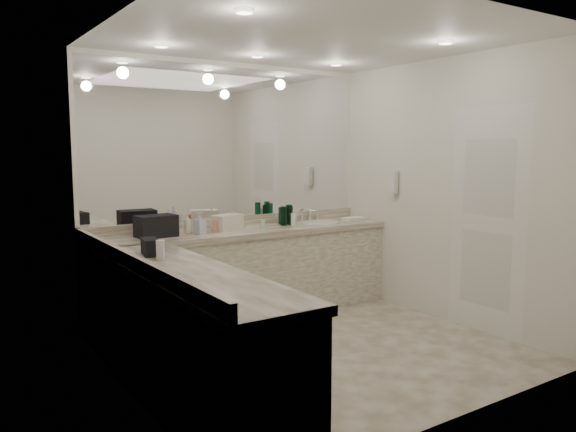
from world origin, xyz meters
TOP-DOWN VIEW (x-y plane):
  - floor at (0.00, 0.00)m, footprint 3.20×3.20m
  - ceiling at (0.00, 0.00)m, footprint 3.20×3.20m
  - wall_back at (0.00, 1.50)m, footprint 3.20×0.02m
  - wall_left at (-1.60, 0.00)m, footprint 0.02×3.00m
  - wall_right at (1.60, 0.00)m, footprint 0.02×3.00m
  - vanity_back_base at (0.00, 1.20)m, footprint 3.20×0.60m
  - vanity_back_top at (0.00, 1.19)m, footprint 3.20×0.64m
  - vanity_left_base at (-1.30, -0.30)m, footprint 0.60×2.40m
  - vanity_left_top at (-1.29, -0.30)m, footprint 0.64×2.42m
  - backsplash_back at (0.00, 1.48)m, footprint 3.20×0.04m
  - backsplash_left at (-1.58, 0.00)m, footprint 0.04×3.00m
  - mirror_back at (0.00, 1.49)m, footprint 3.12×0.01m
  - mirror_left at (-1.59, 0.00)m, footprint 0.01×2.92m
  - sink at (0.95, 1.20)m, footprint 0.44×0.44m
  - faucet at (0.95, 1.41)m, footprint 0.24×0.16m
  - wall_phone at (1.56, 0.70)m, footprint 0.06×0.10m
  - door at (1.59, -0.50)m, footprint 0.02×0.82m
  - black_toiletry_bag at (-0.94, 1.22)m, footprint 0.38×0.25m
  - black_bag_spill at (-1.30, 0.39)m, footprint 0.15×0.26m
  - cream_cosmetic_case at (-0.20, 1.22)m, footprint 0.33×0.25m
  - hand_towel at (1.35, 1.12)m, footprint 0.24×0.17m
  - lotion_left at (-1.30, 0.17)m, footprint 0.06×0.06m
  - soap_bottle_a at (-0.62, 1.25)m, footprint 0.08×0.08m
  - soap_bottle_b at (-0.53, 1.16)m, footprint 0.12×0.12m
  - soap_bottle_c at (-0.12, 1.25)m, footprint 0.18×0.18m
  - green_bottle_0 at (0.51, 1.32)m, footprint 0.07×0.07m
  - green_bottle_1 at (0.47, 1.22)m, footprint 0.07×0.07m
  - green_bottle_2 at (0.59, 1.28)m, footprint 0.07×0.07m
  - green_bottle_3 at (0.57, 1.26)m, footprint 0.06×0.06m
  - amenity_bottle_0 at (-0.48, 1.26)m, footprint 0.04×0.04m
  - amenity_bottle_1 at (-0.24, 1.22)m, footprint 0.05×0.05m
  - amenity_bottle_2 at (-0.04, 1.31)m, footprint 0.06×0.06m
  - amenity_bottle_3 at (0.56, 1.16)m, footprint 0.06×0.06m
  - amenity_bottle_4 at (0.19, 1.19)m, footprint 0.05×0.05m
  - amenity_bottle_5 at (-0.00, 1.27)m, footprint 0.04×0.04m
  - amenity_bottle_6 at (-0.75, 1.29)m, footprint 0.05×0.05m
  - amenity_bottle_7 at (-0.36, 1.17)m, footprint 0.04×0.04m

SIDE VIEW (x-z plane):
  - floor at x=0.00m, z-range 0.00..0.00m
  - vanity_back_base at x=0.00m, z-range 0.00..0.84m
  - vanity_left_base at x=-1.30m, z-range 0.00..0.84m
  - vanity_back_top at x=0.00m, z-range 0.84..0.90m
  - vanity_left_top at x=-1.29m, z-range 0.84..0.90m
  - sink at x=0.95m, z-range 0.88..0.91m
  - hand_towel at x=1.35m, z-range 0.90..0.94m
  - amenity_bottle_5 at x=0.00m, z-range 0.90..0.97m
  - amenity_bottle_4 at x=0.19m, z-range 0.90..0.98m
  - amenity_bottle_6 at x=-0.75m, z-range 0.90..0.99m
  - backsplash_back at x=0.00m, z-range 0.90..1.00m
  - backsplash_left at x=-1.58m, z-range 0.90..1.00m
  - amenity_bottle_2 at x=-0.04m, z-range 0.90..1.01m
  - amenity_bottle_7 at x=-0.36m, z-range 0.90..1.02m
  - amenity_bottle_1 at x=-0.24m, z-range 0.90..1.03m
  - amenity_bottle_3 at x=0.56m, z-range 0.90..1.03m
  - black_bag_spill at x=-1.30m, z-range 0.90..1.03m
  - faucet at x=0.95m, z-range 0.90..1.04m
  - amenity_bottle_0 at x=-0.48m, z-range 0.90..1.04m
  - lotion_left at x=-1.30m, z-range 0.90..1.05m
  - cream_cosmetic_case at x=-0.20m, z-range 0.90..1.07m
  - soap_bottle_c at x=-0.12m, z-range 0.90..1.08m
  - green_bottle_0 at x=0.51m, z-range 0.90..1.08m
  - soap_bottle_a at x=-0.62m, z-range 0.90..1.09m
  - green_bottle_2 at x=0.59m, z-range 0.90..1.10m
  - black_toiletry_bag at x=-0.94m, z-range 0.90..1.10m
  - green_bottle_1 at x=0.47m, z-range 0.90..1.11m
  - soap_bottle_b at x=-0.53m, z-range 0.90..1.11m
  - green_bottle_3 at x=0.57m, z-range 0.90..1.12m
  - door at x=1.59m, z-range 0.00..2.10m
  - wall_back at x=0.00m, z-range 0.00..2.60m
  - wall_left at x=-1.60m, z-range 0.00..2.60m
  - wall_right at x=1.60m, z-range 0.00..2.60m
  - wall_phone at x=1.56m, z-range 1.23..1.47m
  - mirror_back at x=0.00m, z-range 1.00..2.55m
  - mirror_left at x=-1.59m, z-range 1.00..2.55m
  - ceiling at x=0.00m, z-range 2.60..2.60m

